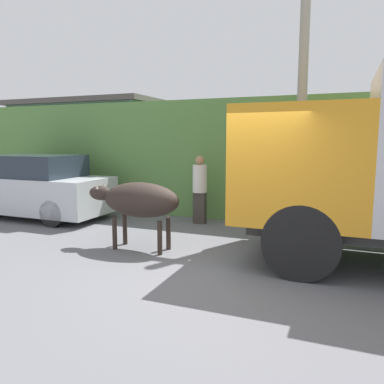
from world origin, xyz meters
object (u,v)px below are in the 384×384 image
Objects in this scene: brown_cow at (139,200)px; pedestrian_on_hill at (200,187)px; parked_suv at (34,187)px; utility_pole at (303,72)px.

pedestrian_on_hill is at bearing 74.54° from brown_cow.
pedestrian_on_hill is at bearing 11.72° from parked_suv.
parked_suv is at bearing 150.42° from brown_cow.
pedestrian_on_hill reaches higher than parked_suv.
brown_cow is 0.45× the size of parked_suv.
brown_cow is at bearing -133.54° from utility_pole.
brown_cow is 0.28× the size of utility_pole.
brown_cow is 4.47m from parked_suv.
pedestrian_on_hill is 0.25× the size of utility_pole.
parked_suv reaches higher than brown_cow.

